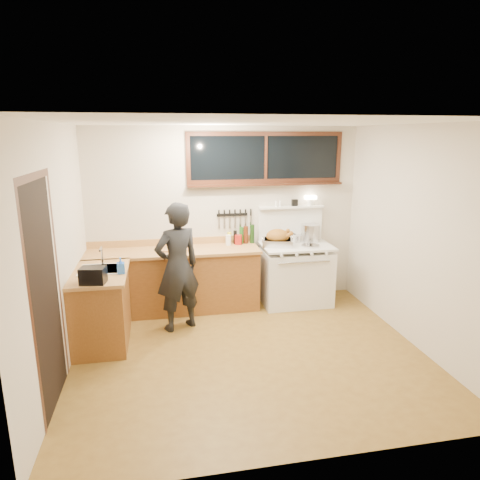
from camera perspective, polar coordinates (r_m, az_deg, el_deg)
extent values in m
cube|color=brown|center=(5.17, 1.27, -14.90)|extent=(4.00, 3.50, 0.02)
cube|color=beige|center=(6.38, -2.00, 3.24)|extent=(4.00, 0.05, 2.60)
cube|color=beige|center=(3.05, 8.45, -8.94)|extent=(4.00, 0.05, 2.60)
cube|color=beige|center=(4.70, -23.56, -1.80)|extent=(0.05, 3.50, 2.60)
cube|color=beige|center=(5.47, 22.59, 0.36)|extent=(0.05, 3.50, 2.60)
cube|color=white|center=(4.53, 1.45, 15.74)|extent=(4.00, 3.50, 0.05)
cube|color=brown|center=(6.22, -8.80, -5.49)|extent=(2.40, 0.60, 0.86)
cube|color=#B07E46|center=(6.08, -8.95, -1.52)|extent=(2.44, 0.64, 0.04)
cube|color=#B07E46|center=(6.35, -9.07, -0.22)|extent=(2.40, 0.03, 0.10)
sphere|color=#B78C38|center=(5.93, -18.50, -4.30)|extent=(0.03, 0.03, 0.03)
sphere|color=#B78C38|center=(5.88, -13.67, -4.12)|extent=(0.03, 0.03, 0.03)
sphere|color=#B78C38|center=(5.87, -8.78, -3.90)|extent=(0.03, 0.03, 0.03)
sphere|color=#B78C38|center=(5.91, -3.93, -3.66)|extent=(0.03, 0.03, 0.03)
sphere|color=#B78C38|center=(5.98, 0.37, -3.43)|extent=(0.03, 0.03, 0.03)
cube|color=brown|center=(5.50, -17.96, -8.69)|extent=(0.60, 1.05, 0.86)
cube|color=#B07E46|center=(5.35, -18.21, -4.22)|extent=(0.64, 1.09, 0.04)
cube|color=white|center=(5.43, -17.98, -4.37)|extent=(0.45, 0.40, 0.14)
cube|color=white|center=(5.41, -18.03, -3.72)|extent=(0.50, 0.45, 0.01)
cylinder|color=silver|center=(5.55, -17.90, -2.03)|extent=(0.02, 0.02, 0.24)
cylinder|color=silver|center=(5.45, -18.08, -1.15)|extent=(0.02, 0.18, 0.02)
cube|color=white|center=(6.48, 7.38, -4.83)|extent=(1.00, 0.70, 0.82)
cube|color=white|center=(6.35, 7.51, -0.77)|extent=(1.02, 0.72, 0.03)
cube|color=white|center=(6.15, 8.39, -4.84)|extent=(0.88, 0.02, 0.46)
cylinder|color=silver|center=(6.05, 8.56, -2.96)|extent=(0.75, 0.02, 0.02)
cylinder|color=white|center=(5.93, 5.55, -2.11)|extent=(0.04, 0.03, 0.04)
cylinder|color=white|center=(5.99, 7.57, -2.00)|extent=(0.04, 0.03, 0.04)
cylinder|color=white|center=(6.07, 9.55, -1.88)|extent=(0.04, 0.03, 0.04)
cylinder|color=white|center=(6.14, 11.47, -1.76)|extent=(0.04, 0.03, 0.04)
cube|color=white|center=(6.59, 6.72, 2.16)|extent=(1.00, 0.05, 0.50)
cube|color=white|center=(6.51, 6.86, 4.39)|extent=(1.00, 0.12, 0.03)
cylinder|color=white|center=(6.60, 9.37, 4.97)|extent=(0.09, 0.09, 0.09)
cube|color=#FFE5B2|center=(6.58, 9.40, 5.62)|extent=(0.17, 0.08, 0.06)
cube|color=black|center=(6.51, 7.30, 4.96)|extent=(0.09, 0.05, 0.10)
cylinder|color=white|center=(6.45, 5.35, 4.88)|extent=(0.04, 0.04, 0.09)
cylinder|color=white|center=(6.43, 4.83, 4.86)|extent=(0.04, 0.04, 0.09)
cube|color=black|center=(6.36, 3.44, 10.91)|extent=(2.20, 0.01, 0.62)
cube|color=black|center=(6.35, 3.49, 13.97)|extent=(2.32, 0.04, 0.06)
cube|color=black|center=(6.38, 3.40, 7.85)|extent=(2.32, 0.04, 0.06)
cube|color=black|center=(6.18, -6.95, 10.74)|extent=(0.06, 0.04, 0.62)
cube|color=black|center=(6.72, 13.00, 10.74)|extent=(0.06, 0.04, 0.62)
cube|color=black|center=(6.36, 3.45, 10.90)|extent=(0.04, 0.04, 0.62)
cube|color=black|center=(6.34, 3.51, 7.40)|extent=(2.32, 0.13, 0.03)
cube|color=black|center=(4.26, -24.36, -7.00)|extent=(0.01, 0.86, 2.10)
cube|color=black|center=(3.82, -25.94, -9.53)|extent=(0.01, 0.07, 2.10)
cube|color=black|center=(4.70, -22.99, -4.93)|extent=(0.01, 0.07, 2.10)
cube|color=black|center=(4.03, -25.84, 7.64)|extent=(0.01, 1.04, 0.07)
cube|color=black|center=(6.36, -1.06, 3.39)|extent=(0.46, 0.02, 0.04)
cube|color=silver|center=(6.34, -2.82, 2.32)|extent=(0.02, 0.00, 0.18)
cube|color=black|center=(6.31, -2.83, 3.57)|extent=(0.02, 0.02, 0.10)
cube|color=silver|center=(6.35, -2.10, 2.35)|extent=(0.02, 0.00, 0.18)
cube|color=black|center=(6.32, -2.11, 3.60)|extent=(0.02, 0.02, 0.10)
cube|color=silver|center=(6.36, -1.39, 2.38)|extent=(0.02, 0.00, 0.18)
cube|color=black|center=(6.33, -1.39, 3.62)|extent=(0.02, 0.02, 0.10)
cube|color=silver|center=(6.37, -0.68, 2.41)|extent=(0.03, 0.00, 0.18)
cube|color=black|center=(6.35, -0.68, 3.65)|extent=(0.02, 0.02, 0.10)
cube|color=silver|center=(6.39, 0.03, 2.43)|extent=(0.03, 0.00, 0.18)
cube|color=black|center=(6.36, 0.03, 3.67)|extent=(0.02, 0.02, 0.10)
cube|color=silver|center=(6.40, 0.73, 2.46)|extent=(0.03, 0.00, 0.18)
cube|color=black|center=(6.38, 0.74, 3.69)|extent=(0.02, 0.02, 0.10)
cube|color=silver|center=(6.42, 1.43, 2.49)|extent=(0.03, 0.00, 0.18)
cube|color=black|center=(6.39, 1.44, 3.72)|extent=(0.02, 0.02, 0.10)
imported|color=black|center=(5.51, -8.34, -3.61)|extent=(0.72, 0.62, 1.67)
imported|color=blue|center=(5.17, -15.61, -3.30)|extent=(0.09, 0.09, 0.19)
cube|color=black|center=(4.92, -19.01, -4.49)|extent=(0.29, 0.22, 0.18)
cube|color=#B07E46|center=(6.06, -8.57, -1.26)|extent=(0.44, 0.39, 0.02)
ellipsoid|color=brown|center=(6.05, -8.59, -0.66)|extent=(0.24, 0.21, 0.12)
sphere|color=brown|center=(6.09, -7.76, -0.29)|extent=(0.05, 0.05, 0.05)
sphere|color=brown|center=(6.00, -7.71, -0.50)|extent=(0.05, 0.05, 0.05)
cube|color=silver|center=(6.26, 5.03, -0.31)|extent=(0.50, 0.43, 0.10)
cube|color=#3F3F42|center=(6.25, 5.03, 0.01)|extent=(0.44, 0.37, 0.03)
torus|color=silver|center=(6.19, 3.03, 0.05)|extent=(0.04, 0.10, 0.10)
torus|color=silver|center=(6.31, 7.01, 0.23)|extent=(0.04, 0.10, 0.10)
ellipsoid|color=brown|center=(6.23, 5.04, 0.50)|extent=(0.39, 0.34, 0.21)
cylinder|color=brown|center=(6.19, 6.28, 0.55)|extent=(0.13, 0.08, 0.09)
sphere|color=brown|center=(6.20, 6.84, 0.89)|extent=(0.07, 0.07, 0.07)
cylinder|color=brown|center=(6.34, 5.85, 0.88)|extent=(0.13, 0.08, 0.09)
sphere|color=brown|center=(6.35, 6.40, 1.22)|extent=(0.07, 0.07, 0.07)
cylinder|color=silver|center=(6.56, 9.34, 0.96)|extent=(0.34, 0.34, 0.26)
cylinder|color=silver|center=(6.49, 7.94, 0.17)|extent=(0.18, 0.18, 0.11)
cylinder|color=black|center=(6.57, 7.32, 0.77)|extent=(0.06, 0.14, 0.02)
cylinder|color=silver|center=(6.28, 9.39, -0.74)|extent=(0.28, 0.28, 0.02)
sphere|color=black|center=(6.28, 9.40, -0.58)|extent=(0.03, 0.03, 0.03)
cube|color=maroon|center=(6.30, -0.20, 0.04)|extent=(0.12, 0.11, 0.14)
cylinder|color=white|center=(6.26, -1.56, 0.00)|extent=(0.09, 0.09, 0.15)
cylinder|color=black|center=(6.32, -1.42, 0.25)|extent=(0.06, 0.06, 0.18)
cylinder|color=black|center=(6.33, -0.65, 0.38)|extent=(0.05, 0.05, 0.20)
cylinder|color=black|center=(6.34, 0.18, 0.63)|extent=(0.06, 0.06, 0.25)
cylinder|color=black|center=(6.35, 0.77, 0.70)|extent=(0.07, 0.07, 0.26)
cylinder|color=black|center=(6.37, 1.63, 0.83)|extent=(0.06, 0.06, 0.28)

